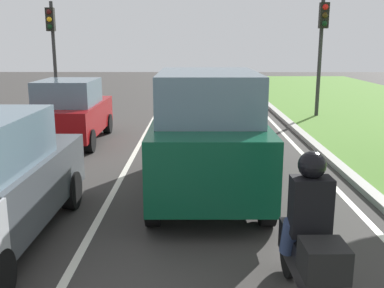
{
  "coord_description": "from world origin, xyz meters",
  "views": [
    {
      "loc": [
        0.85,
        1.1,
        2.78
      ],
      "look_at": [
        0.8,
        8.02,
        1.2
      ],
      "focal_mm": 41.82,
      "sensor_mm": 36.0,
      "label": 1
    }
  ],
  "objects_px": {
    "rider_person": "(310,204)",
    "traffic_light_overhead_left": "(52,38)",
    "car_hatchback_far": "(71,112)",
    "car_suv_ahead": "(207,133)",
    "motorcycle": "(308,263)",
    "traffic_light_near_right": "(322,37)"
  },
  "relations": [
    {
      "from": "car_suv_ahead",
      "to": "traffic_light_near_right",
      "type": "bearing_deg",
      "value": 62.83
    },
    {
      "from": "car_suv_ahead",
      "to": "traffic_light_overhead_left",
      "type": "xyz_separation_m",
      "value": [
        -5.94,
        10.29,
        1.78
      ]
    },
    {
      "from": "traffic_light_overhead_left",
      "to": "car_suv_ahead",
      "type": "bearing_deg",
      "value": -59.98
    },
    {
      "from": "car_hatchback_far",
      "to": "rider_person",
      "type": "relative_size",
      "value": 3.19
    },
    {
      "from": "car_suv_ahead",
      "to": "car_hatchback_far",
      "type": "height_order",
      "value": "car_suv_ahead"
    },
    {
      "from": "car_suv_ahead",
      "to": "motorcycle",
      "type": "height_order",
      "value": "car_suv_ahead"
    },
    {
      "from": "rider_person",
      "to": "traffic_light_near_right",
      "type": "bearing_deg",
      "value": 73.04
    },
    {
      "from": "car_suv_ahead",
      "to": "motorcycle",
      "type": "distance_m",
      "value": 3.97
    },
    {
      "from": "rider_person",
      "to": "traffic_light_overhead_left",
      "type": "height_order",
      "value": "traffic_light_overhead_left"
    },
    {
      "from": "motorcycle",
      "to": "traffic_light_near_right",
      "type": "relative_size",
      "value": 0.45
    },
    {
      "from": "car_hatchback_far",
      "to": "rider_person",
      "type": "xyz_separation_m",
      "value": [
        4.64,
        -8.12,
        0.31
      ]
    },
    {
      "from": "car_hatchback_far",
      "to": "motorcycle",
      "type": "bearing_deg",
      "value": -60.91
    },
    {
      "from": "motorcycle",
      "to": "rider_person",
      "type": "height_order",
      "value": "rider_person"
    },
    {
      "from": "rider_person",
      "to": "traffic_light_near_right",
      "type": "xyz_separation_m",
      "value": [
        3.45,
        12.48,
        1.78
      ]
    },
    {
      "from": "rider_person",
      "to": "traffic_light_overhead_left",
      "type": "relative_size",
      "value": 0.27
    },
    {
      "from": "car_hatchback_far",
      "to": "rider_person",
      "type": "distance_m",
      "value": 9.36
    },
    {
      "from": "motorcycle",
      "to": "car_hatchback_far",
      "type": "bearing_deg",
      "value": 118.1
    },
    {
      "from": "traffic_light_near_right",
      "to": "car_hatchback_far",
      "type": "bearing_deg",
      "value": -151.72
    },
    {
      "from": "car_hatchback_far",
      "to": "traffic_light_near_right",
      "type": "height_order",
      "value": "traffic_light_near_right"
    },
    {
      "from": "car_suv_ahead",
      "to": "motorcycle",
      "type": "xyz_separation_m",
      "value": [
        0.94,
        -3.81,
        -0.6
      ]
    },
    {
      "from": "car_hatchback_far",
      "to": "motorcycle",
      "type": "relative_size",
      "value": 1.95
    },
    {
      "from": "motorcycle",
      "to": "traffic_light_near_right",
      "type": "height_order",
      "value": "traffic_light_near_right"
    }
  ]
}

